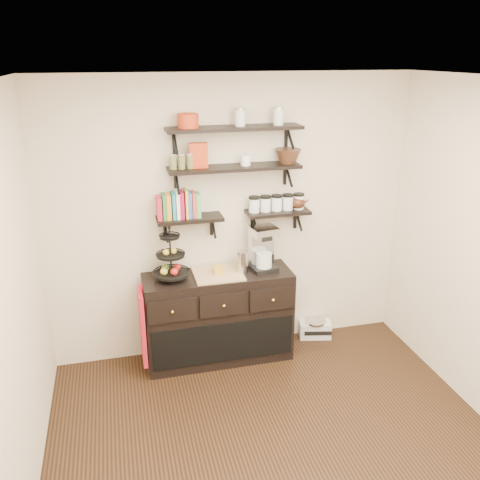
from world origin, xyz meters
The scene contains 22 objects.
floor centered at (0.00, 0.00, 0.00)m, with size 3.50×3.50×0.00m, color black.
ceiling centered at (0.00, 0.00, 2.70)m, with size 3.50×3.50×0.02m, color white.
back_wall centered at (0.00, 1.75, 1.35)m, with size 3.50×0.02×2.70m, color beige.
left_wall centered at (-1.75, 0.00, 1.35)m, with size 0.02×3.50×2.70m, color beige.
shelf_top centered at (0.00, 1.62, 2.23)m, with size 1.20×0.27×0.23m.
shelf_mid centered at (0.00, 1.62, 1.88)m, with size 1.20×0.27×0.23m.
shelf_low_left centered at (-0.42, 1.63, 1.43)m, with size 0.60×0.25×0.23m.
shelf_low_right centered at (0.42, 1.63, 1.43)m, with size 0.60×0.25×0.23m.
cookbooks centered at (-0.51, 1.63, 1.56)m, with size 0.36×0.15×0.26m.
glass_canisters centered at (0.41, 1.63, 1.51)m, with size 0.54×0.10×0.13m.
sideboard centered at (-0.19, 1.51, 0.45)m, with size 1.40×0.50×0.92m.
fruit_stand centered at (-0.62, 1.52, 1.07)m, with size 0.33×0.33×0.49m.
candle centered at (-0.19, 1.51, 0.96)m, with size 0.08×0.08×0.08m, color #B88C2A.
coffee_maker centered at (0.25, 1.54, 1.11)m, with size 0.27×0.26×0.43m.
thermal_carafe centered at (0.04, 1.49, 1.01)m, with size 0.11×0.11×0.22m, color silver.
apron centered at (-0.92, 1.41, 0.51)m, with size 0.04×0.30×0.71m, color #AC122C.
radio centered at (0.88, 1.64, 0.10)m, with size 0.36×0.26×0.20m.
recipe_box centered at (-0.32, 1.61, 2.01)m, with size 0.16×0.06×0.22m, color #B63014.
walnut_bowl centered at (0.50, 1.61, 1.96)m, with size 0.24×0.24×0.13m, color black, non-canonical shape.
ramekins centered at (0.10, 1.61, 1.95)m, with size 0.09×0.09×0.10m, color white.
teapot centered at (0.62, 1.63, 1.52)m, with size 0.19×0.14×0.14m, color #391B11, non-canonical shape.
red_pot centered at (-0.41, 1.61, 2.31)m, with size 0.18×0.18×0.12m, color #B63014.
Camera 1 is at (-1.05, -2.75, 2.86)m, focal length 38.00 mm.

